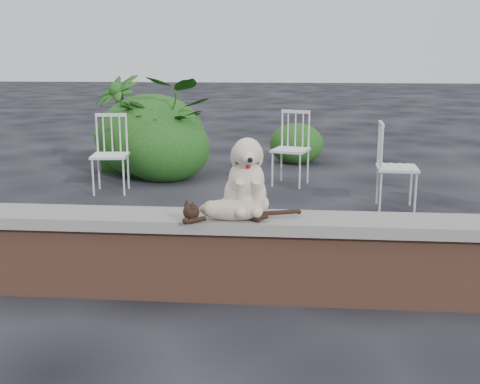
# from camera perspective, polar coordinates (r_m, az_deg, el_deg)

# --- Properties ---
(ground) EXTENTS (60.00, 60.00, 0.00)m
(ground) POSITION_cam_1_polar(r_m,az_deg,el_deg) (4.29, 14.65, -10.05)
(ground) COLOR black
(ground) RESTS_ON ground
(brick_wall) EXTENTS (6.00, 0.30, 0.50)m
(brick_wall) POSITION_cam_1_polar(r_m,az_deg,el_deg) (4.20, 14.85, -6.92)
(brick_wall) COLOR brown
(brick_wall) RESTS_ON ground
(capstone) EXTENTS (6.20, 0.40, 0.08)m
(capstone) POSITION_cam_1_polar(r_m,az_deg,el_deg) (4.11, 15.08, -3.12)
(capstone) COLOR slate
(capstone) RESTS_ON brick_wall
(dog) EXTENTS (0.45, 0.54, 0.55)m
(dog) POSITION_cam_1_polar(r_m,az_deg,el_deg) (4.02, 0.51, 1.65)
(dog) COLOR beige
(dog) RESTS_ON capstone
(cat) EXTENTS (0.97, 0.40, 0.16)m
(cat) POSITION_cam_1_polar(r_m,az_deg,el_deg) (3.93, -0.84, -1.59)
(cat) COLOR tan
(cat) RESTS_ON capstone
(chair_a) EXTENTS (0.63, 0.63, 0.94)m
(chair_a) POSITION_cam_1_polar(r_m,az_deg,el_deg) (7.35, -12.31, 3.56)
(chair_a) COLOR white
(chair_a) RESTS_ON ground
(chair_b) EXTENTS (0.70, 0.70, 0.94)m
(chair_b) POSITION_cam_1_polar(r_m,az_deg,el_deg) (7.62, 4.86, 4.15)
(chair_b) COLOR white
(chair_b) RESTS_ON ground
(chair_e) EXTENTS (0.59, 0.59, 0.94)m
(chair_e) POSITION_cam_1_polar(r_m,az_deg,el_deg) (6.62, 14.78, 2.38)
(chair_e) COLOR white
(chair_e) RESTS_ON ground
(potted_plant_a) EXTENTS (1.36, 1.21, 1.36)m
(potted_plant_a) POSITION_cam_1_polar(r_m,az_deg,el_deg) (8.07, -6.74, 6.13)
(potted_plant_a) COLOR #164E16
(potted_plant_a) RESTS_ON ground
(potted_plant_b) EXTENTS (1.07, 1.07, 1.36)m
(potted_plant_b) POSITION_cam_1_polar(r_m,az_deg,el_deg) (8.68, -11.54, 6.43)
(potted_plant_b) COLOR #164E16
(potted_plant_b) RESTS_ON ground
(shrubbery) EXTENTS (3.14, 2.31, 1.18)m
(shrubbery) POSITION_cam_1_polar(r_m,az_deg,el_deg) (8.29, -6.57, 4.86)
(shrubbery) COLOR #164E16
(shrubbery) RESTS_ON ground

